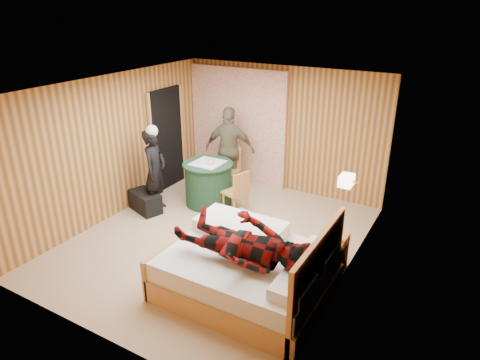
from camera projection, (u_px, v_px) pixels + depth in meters
The scene contains 23 objects.
floor at pixel (216, 240), 7.00m from camera, with size 4.20×5.00×0.01m, color tan.
ceiling at pixel (212, 87), 6.03m from camera, with size 4.20×5.00×0.01m, color silver.
wall_back at pixel (283, 130), 8.52m from camera, with size 4.20×0.02×2.50m, color #CE854F.
wall_left at pixel (114, 147), 7.49m from camera, with size 0.02×5.00×2.50m, color #CE854F.
wall_right at pixel (349, 198), 5.55m from camera, with size 0.02×5.00×2.50m, color #CE854F.
curtain at pixel (238, 126), 8.94m from camera, with size 2.20×0.08×2.40m, color white.
doorway at pixel (167, 139), 8.67m from camera, with size 0.06×0.90×2.05m, color black.
wall_lamp at pixel (347, 180), 5.97m from camera, with size 0.26×0.24×0.16m.
bed at pixel (249, 270), 5.64m from camera, with size 2.12×1.67×1.15m.
nightstand at pixel (329, 253), 6.11m from camera, with size 0.42×0.57×0.55m.
round_table at pixel (208, 183), 8.11m from camera, with size 0.95×0.95×0.84m.
chair_far at pixel (229, 165), 8.66m from camera, with size 0.42×0.42×0.93m.
chair_near at pixel (238, 190), 7.69m from camera, with size 0.47×0.47×0.83m.
duffel_bag at pixel (145, 202), 7.91m from camera, with size 0.66×0.35×0.37m, color black.
sneaker_left at pixel (244, 213), 7.77m from camera, with size 0.26×0.10×0.11m, color white.
sneaker_right at pixel (204, 220), 7.54m from camera, with size 0.24×0.10×0.11m, color white.
woman_standing at pixel (155, 171), 7.75m from camera, with size 0.56×0.37×1.55m, color black.
man_at_table at pixel (230, 150), 8.58m from camera, with size 1.01×0.42×1.72m, color brown.
man_on_bed at pixel (243, 234), 5.18m from camera, with size 1.77×0.67×0.86m, color maroon.
book_lower at pixel (330, 238), 5.96m from camera, with size 0.17×0.22×0.02m, color white.
book_upper at pixel (330, 237), 5.95m from camera, with size 0.16×0.22×0.02m, color white.
cup_nightstand at pixel (334, 231), 6.09m from camera, with size 0.10×0.10×0.09m, color white.
cup_table at pixel (211, 162), 7.85m from camera, with size 0.12×0.12×0.10m, color white.
Camera 1 is at (3.38, -5.06, 3.62)m, focal length 32.00 mm.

